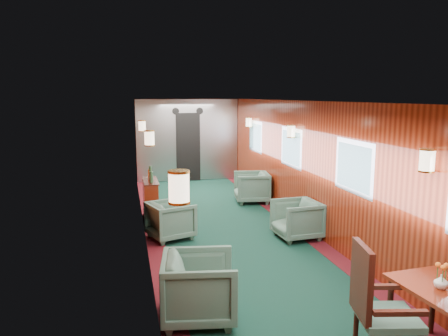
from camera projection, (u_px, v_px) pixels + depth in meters
name	position (u px, v px, depth m)	size (l,w,h in m)	color
room	(239.00, 149.00, 7.05)	(12.00, 12.10, 2.40)	#0E3226
bulkhead	(188.00, 141.00, 12.81)	(2.98, 0.17, 2.39)	#ABAEB2
windows_right	(317.00, 156.00, 7.65)	(0.02, 8.60, 0.80)	silver
wall_sconces	(231.00, 137.00, 7.57)	(2.97, 7.97, 0.25)	#FDEBC5
dining_table	(445.00, 300.00, 4.07)	(0.75, 1.02, 0.72)	maroon
side_chair	(376.00, 303.00, 3.93)	(0.62, 0.65, 1.19)	#1D433B
credenza	(150.00, 200.00, 8.78)	(0.29, 0.92, 1.10)	maroon
flower_vase	(441.00, 282.00, 4.04)	(0.13, 0.13, 0.13)	silver
armchair_left_near	(199.00, 288.00, 4.87)	(0.80, 0.82, 0.75)	#1D433B
armchair_left_far	(171.00, 220.00, 7.67)	(0.71, 0.73, 0.66)	#1D433B
armchair_right_near	(297.00, 219.00, 7.67)	(0.73, 0.75, 0.68)	#1D433B
armchair_right_far	(252.00, 187.00, 10.29)	(0.77, 0.79, 0.72)	#1D433B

